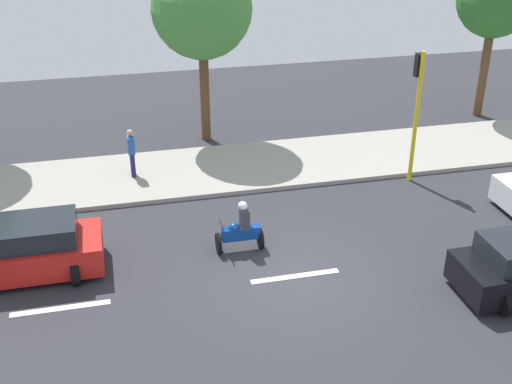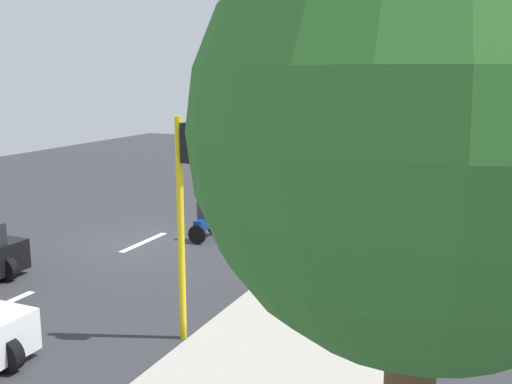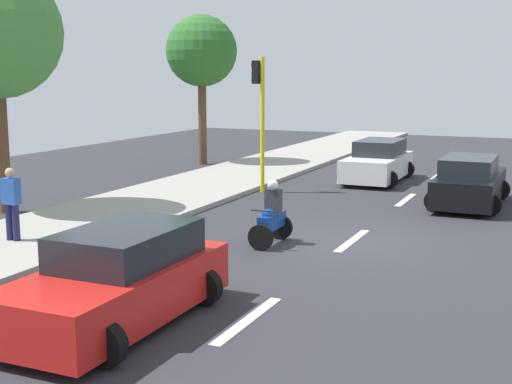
{
  "view_description": "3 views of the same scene",
  "coord_description": "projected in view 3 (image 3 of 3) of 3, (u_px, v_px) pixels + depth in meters",
  "views": [
    {
      "loc": [
        -13.68,
        4.34,
        9.7
      ],
      "look_at": [
        1.72,
        0.66,
        1.74
      ],
      "focal_mm": 45.51,
      "sensor_mm": 36.0,
      "label": 1
    },
    {
      "loc": [
        10.69,
        -15.23,
        5.29
      ],
      "look_at": [
        2.81,
        2.5,
        1.41
      ],
      "focal_mm": 41.68,
      "sensor_mm": 36.0,
      "label": 2
    },
    {
      "loc": [
        -4.54,
        15.87,
        3.96
      ],
      "look_at": [
        1.76,
        1.73,
        1.33
      ],
      "focal_mm": 49.16,
      "sensor_mm": 36.0,
      "label": 3
    }
  ],
  "objects": [
    {
      "name": "lane_stripe_south",
      "position": [
        248.0,
        320.0,
        11.37
      ],
      "size": [
        0.2,
        2.4,
        0.01
      ],
      "primitive_type": "cube",
      "color": "white",
      "rests_on": "ground"
    },
    {
      "name": "street_tree_center",
      "position": [
        202.0,
        52.0,
        30.17
      ],
      "size": [
        3.08,
        3.08,
        6.47
      ],
      "color": "brown",
      "rests_on": "ground"
    },
    {
      "name": "ground_plane",
      "position": [
        352.0,
        243.0,
        16.79
      ],
      "size": [
        40.0,
        60.0,
        0.1
      ],
      "primitive_type": "cube",
      "color": "#2D2D33"
    },
    {
      "name": "sidewalk",
      "position": [
        110.0,
        214.0,
        19.57
      ],
      "size": [
        4.0,
        60.0,
        0.15
      ],
      "primitive_type": "cube",
      "color": "#9E998E",
      "rests_on": "ground"
    },
    {
      "name": "car_white",
      "position": [
        378.0,
        162.0,
        25.95
      ],
      "size": [
        2.18,
        4.3,
        1.52
      ],
      "color": "white",
      "rests_on": "ground"
    },
    {
      "name": "lane_stripe_far_north",
      "position": [
        438.0,
        175.0,
        27.59
      ],
      "size": [
        0.2,
        2.4,
        0.01
      ],
      "primitive_type": "cube",
      "color": "white",
      "rests_on": "ground"
    },
    {
      "name": "car_black",
      "position": [
        469.0,
        183.0,
        21.09
      ],
      "size": [
        2.15,
        4.33,
        1.52
      ],
      "color": "black",
      "rests_on": "ground"
    },
    {
      "name": "pedestrian_near_signal",
      "position": [
        11.0,
        202.0,
        16.05
      ],
      "size": [
        0.4,
        0.24,
        1.69
      ],
      "color": "#1E1E4C",
      "rests_on": "sidewalk"
    },
    {
      "name": "lane_stripe_mid",
      "position": [
        352.0,
        241.0,
        16.78
      ],
      "size": [
        0.2,
        2.4,
        0.01
      ],
      "primitive_type": "cube",
      "color": "white",
      "rests_on": "ground"
    },
    {
      "name": "traffic_light_corner",
      "position": [
        260.0,
        105.0,
        23.2
      ],
      "size": [
        0.49,
        0.24,
        4.5
      ],
      "color": "yellow",
      "rests_on": "ground"
    },
    {
      "name": "lane_stripe_north",
      "position": [
        406.0,
        200.0,
        22.18
      ],
      "size": [
        0.2,
        2.4,
        0.01
      ],
      "primitive_type": "cube",
      "color": "white",
      "rests_on": "ground"
    },
    {
      "name": "car_red",
      "position": [
        119.0,
        280.0,
        11.12
      ],
      "size": [
        2.25,
        4.31,
        1.52
      ],
      "color": "red",
      "rests_on": "ground"
    },
    {
      "name": "motorcycle",
      "position": [
        271.0,
        218.0,
        16.32
      ],
      "size": [
        0.6,
        1.3,
        1.53
      ],
      "color": "black",
      "rests_on": "ground"
    }
  ]
}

